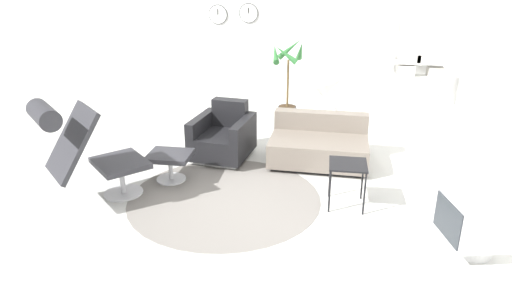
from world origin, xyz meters
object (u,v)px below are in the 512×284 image
(ottoman, at_px, (170,160))
(potted_plant, at_px, (287,90))
(lounge_chair, at_px, (80,142))
(couch_low, at_px, (319,146))
(side_table, at_px, (348,169))
(shelf_unit, at_px, (418,66))
(armchair_red, at_px, (223,138))
(crt_television, at_px, (474,223))

(ottoman, xyz_separation_m, potted_plant, (1.20, 2.44, 0.29))
(lounge_chair, bearing_deg, ottoman, 90.00)
(couch_low, xyz_separation_m, potted_plant, (-0.57, 1.59, 0.33))
(side_table, xyz_separation_m, shelf_unit, (1.18, 3.14, 0.52))
(ottoman, bearing_deg, couch_low, 25.56)
(couch_low, distance_m, potted_plant, 1.72)
(ottoman, relative_size, potted_plant, 0.36)
(side_table, bearing_deg, ottoman, 171.47)
(armchair_red, bearing_deg, crt_television, 154.07)
(crt_television, xyz_separation_m, potted_plant, (-2.01, 3.48, 0.26))
(side_table, height_order, shelf_unit, shelf_unit)
(lounge_chair, relative_size, couch_low, 0.92)
(ottoman, bearing_deg, potted_plant, 63.74)
(armchair_red, relative_size, potted_plant, 0.65)
(ottoman, distance_m, potted_plant, 2.74)
(lounge_chair, height_order, potted_plant, potted_plant)
(couch_low, relative_size, shelf_unit, 0.66)
(ottoman, bearing_deg, shelf_unit, 40.70)
(ottoman, distance_m, crt_television, 3.38)
(armchair_red, bearing_deg, couch_low, -170.51)
(couch_low, distance_m, crt_television, 2.37)
(potted_plant, bearing_deg, couch_low, -70.14)
(couch_low, height_order, side_table, couch_low)
(lounge_chair, bearing_deg, armchair_red, 96.74)
(armchair_red, distance_m, shelf_unit, 3.51)
(armchair_red, height_order, shelf_unit, shelf_unit)
(lounge_chair, distance_m, couch_low, 2.99)
(crt_television, distance_m, potted_plant, 4.03)
(side_table, bearing_deg, crt_television, -33.00)
(shelf_unit, bearing_deg, lounge_chair, -138.34)
(armchair_red, height_order, side_table, armchair_red)
(lounge_chair, xyz_separation_m, crt_television, (3.93, -0.31, -0.43))
(lounge_chair, distance_m, ottoman, 1.12)
(armchair_red, distance_m, couch_low, 1.30)
(couch_low, bearing_deg, ottoman, 27.47)
(lounge_chair, relative_size, armchair_red, 1.32)
(couch_low, distance_m, side_table, 1.23)
(lounge_chair, bearing_deg, side_table, 52.56)
(ottoman, distance_m, side_table, 2.14)
(ottoman, height_order, armchair_red, armchair_red)
(shelf_unit, bearing_deg, crt_television, -91.02)
(armchair_red, bearing_deg, lounge_chair, 60.75)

